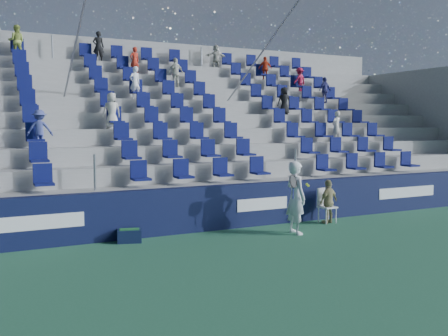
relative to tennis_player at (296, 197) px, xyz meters
name	(u,v)px	position (x,y,z in m)	size (l,w,h in m)	color
ground	(273,258)	(-1.77, -1.77, -0.95)	(70.00, 70.00, 0.00)	#2A6243
sponsor_wall	(212,208)	(-1.77, 1.38, -0.35)	(24.00, 0.32, 1.20)	#0F1437
grandstand	(152,144)	(-1.77, 6.47, 1.18)	(24.00, 8.17, 6.63)	#A1A19C
tennis_player	(296,197)	(0.00, 0.00, 0.00)	(0.69, 0.70, 1.90)	silver
line_judge_chair	(325,203)	(1.64, 0.88, -0.38)	(0.47, 0.48, 1.00)	white
line_judge	(329,201)	(1.64, 0.73, -0.32)	(0.74, 0.31, 1.26)	tan
ball_bin	(129,235)	(-4.15, 0.98, -0.78)	(0.65, 0.51, 0.32)	#0E1936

